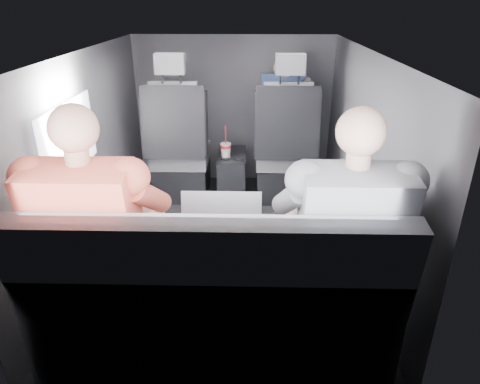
{
  "coord_description": "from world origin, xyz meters",
  "views": [
    {
      "loc": [
        0.16,
        -2.63,
        1.65
      ],
      "look_at": [
        0.09,
        -0.05,
        0.46
      ],
      "focal_mm": 32.0,
      "sensor_mm": 36.0,
      "label": 1
    }
  ],
  "objects_px": {
    "front_seat_right": "(284,156)",
    "laptop_black": "(332,225)",
    "laptop_silver": "(223,223)",
    "passenger_rear_left": "(101,237)",
    "front_seat_left": "(180,155)",
    "rear_bench": "(214,313)",
    "passenger_rear_right": "(342,240)",
    "soda_cup": "(226,150)",
    "passenger_front_right": "(283,109)",
    "laptop_white": "(121,219)",
    "center_console": "(232,175)"
  },
  "relations": [
    {
      "from": "front_seat_right",
      "to": "laptop_black",
      "type": "bearing_deg",
      "value": -86.02
    },
    {
      "from": "laptop_silver",
      "to": "passenger_rear_left",
      "type": "distance_m",
      "value": 0.57
    },
    {
      "from": "front_seat_right",
      "to": "laptop_silver",
      "type": "relative_size",
      "value": 3.42
    },
    {
      "from": "front_seat_left",
      "to": "rear_bench",
      "type": "bearing_deg",
      "value": -76.69
    },
    {
      "from": "laptop_silver",
      "to": "passenger_rear_right",
      "type": "xyz_separation_m",
      "value": [
        0.55,
        -0.18,
        0.02
      ]
    },
    {
      "from": "front_seat_left",
      "to": "passenger_rear_left",
      "type": "xyz_separation_m",
      "value": [
        -0.07,
        -1.81,
        0.25
      ]
    },
    {
      "from": "laptop_silver",
      "to": "laptop_black",
      "type": "xyz_separation_m",
      "value": [
        0.53,
        -0.0,
        -0.0
      ]
    },
    {
      "from": "laptop_silver",
      "to": "passenger_rear_left",
      "type": "height_order",
      "value": "passenger_rear_left"
    },
    {
      "from": "passenger_rear_left",
      "to": "soda_cup",
      "type": "bearing_deg",
      "value": 75.13
    },
    {
      "from": "passenger_rear_right",
      "to": "passenger_front_right",
      "type": "height_order",
      "value": "passenger_rear_right"
    },
    {
      "from": "laptop_silver",
      "to": "passenger_rear_left",
      "type": "xyz_separation_m",
      "value": [
        -0.54,
        -0.18,
        0.02
      ]
    },
    {
      "from": "soda_cup",
      "to": "passenger_front_right",
      "type": "bearing_deg",
      "value": 32.11
    },
    {
      "from": "front_seat_right",
      "to": "passenger_rear_right",
      "type": "distance_m",
      "value": 1.83
    },
    {
      "from": "rear_bench",
      "to": "laptop_black",
      "type": "bearing_deg",
      "value": 25.56
    },
    {
      "from": "front_seat_right",
      "to": "passenger_rear_right",
      "type": "xyz_separation_m",
      "value": [
        0.12,
        -1.81,
        0.25
      ]
    },
    {
      "from": "passenger_front_right",
      "to": "passenger_rear_right",
      "type": "bearing_deg",
      "value": -86.32
    },
    {
      "from": "rear_bench",
      "to": "passenger_rear_right",
      "type": "xyz_separation_m",
      "value": [
        0.57,
        0.09,
        0.34
      ]
    },
    {
      "from": "laptop_white",
      "to": "passenger_front_right",
      "type": "bearing_deg",
      "value": 63.48
    },
    {
      "from": "passenger_rear_left",
      "to": "laptop_silver",
      "type": "bearing_deg",
      "value": 17.86
    },
    {
      "from": "center_console",
      "to": "passenger_front_right",
      "type": "relative_size",
      "value": 0.63
    },
    {
      "from": "passenger_rear_left",
      "to": "passenger_front_right",
      "type": "distance_m",
      "value": 2.28
    },
    {
      "from": "passenger_front_right",
      "to": "center_console",
      "type": "bearing_deg",
      "value": -153.72
    },
    {
      "from": "front_seat_right",
      "to": "laptop_silver",
      "type": "height_order",
      "value": "front_seat_right"
    },
    {
      "from": "passenger_front_right",
      "to": "front_seat_right",
      "type": "bearing_deg",
      "value": -88.15
    },
    {
      "from": "soda_cup",
      "to": "laptop_silver",
      "type": "bearing_deg",
      "value": -87.19
    },
    {
      "from": "rear_bench",
      "to": "soda_cup",
      "type": "height_order",
      "value": "rear_bench"
    },
    {
      "from": "rear_bench",
      "to": "passenger_rear_right",
      "type": "distance_m",
      "value": 0.68
    },
    {
      "from": "passenger_rear_left",
      "to": "front_seat_right",
      "type": "bearing_deg",
      "value": 61.89
    },
    {
      "from": "passenger_rear_right",
      "to": "passenger_front_right",
      "type": "bearing_deg",
      "value": 93.68
    },
    {
      "from": "rear_bench",
      "to": "soda_cup",
      "type": "distance_m",
      "value": 1.86
    },
    {
      "from": "front_seat_right",
      "to": "rear_bench",
      "type": "distance_m",
      "value": 1.96
    },
    {
      "from": "soda_cup",
      "to": "passenger_rear_right",
      "type": "bearing_deg",
      "value": -70.48
    },
    {
      "from": "center_console",
      "to": "soda_cup",
      "type": "relative_size",
      "value": 1.74
    },
    {
      "from": "front_seat_right",
      "to": "passenger_front_right",
      "type": "xyz_separation_m",
      "value": [
        -0.01,
        0.26,
        0.35
      ]
    },
    {
      "from": "front_seat_right",
      "to": "passenger_front_right",
      "type": "height_order",
      "value": "front_seat_right"
    },
    {
      "from": "passenger_rear_left",
      "to": "laptop_black",
      "type": "bearing_deg",
      "value": 9.23
    },
    {
      "from": "soda_cup",
      "to": "laptop_white",
      "type": "height_order",
      "value": "laptop_white"
    },
    {
      "from": "center_console",
      "to": "passenger_rear_right",
      "type": "xyz_separation_m",
      "value": [
        0.57,
        -1.85,
        0.45
      ]
    },
    {
      "from": "front_seat_left",
      "to": "laptop_silver",
      "type": "relative_size",
      "value": 3.42
    },
    {
      "from": "front_seat_left",
      "to": "soda_cup",
      "type": "height_order",
      "value": "front_seat_left"
    },
    {
      "from": "center_console",
      "to": "rear_bench",
      "type": "bearing_deg",
      "value": -90.0
    },
    {
      "from": "soda_cup",
      "to": "passenger_rear_right",
      "type": "distance_m",
      "value": 1.87
    },
    {
      "from": "soda_cup",
      "to": "laptop_black",
      "type": "relative_size",
      "value": 0.76
    },
    {
      "from": "front_seat_right",
      "to": "passenger_rear_left",
      "type": "height_order",
      "value": "passenger_rear_left"
    },
    {
      "from": "front_seat_right",
      "to": "passenger_rear_right",
      "type": "bearing_deg",
      "value": -86.06
    },
    {
      "from": "front_seat_left",
      "to": "rear_bench",
      "type": "xyz_separation_m",
      "value": [
        0.45,
        -1.9,
        -0.09
      ]
    },
    {
      "from": "rear_bench",
      "to": "center_console",
      "type": "bearing_deg",
      "value": 90.0
    },
    {
      "from": "front_seat_left",
      "to": "passenger_front_right",
      "type": "height_order",
      "value": "front_seat_left"
    },
    {
      "from": "laptop_silver",
      "to": "front_seat_right",
      "type": "bearing_deg",
      "value": 75.53
    },
    {
      "from": "laptop_black",
      "to": "passenger_rear_right",
      "type": "relative_size",
      "value": 0.28
    }
  ]
}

